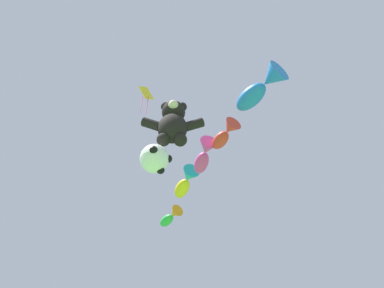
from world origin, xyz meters
name	(u,v)px	position (x,y,z in m)	size (l,w,h in m)	color
teddy_bear_kite	(173,123)	(-1.19, 2.91, 12.01)	(2.34, 1.03, 2.37)	black
soccer_ball_kite	(155,159)	(-1.71, 2.92, 10.12)	(1.08, 1.07, 0.99)	white
fish_kite_cobalt	(261,87)	(2.27, 2.53, 13.86)	(2.14, 2.42, 1.00)	blue
fish_kite_crimson	(225,134)	(0.98, 4.77, 13.61)	(1.33, 1.74, 0.74)	red
fish_kite_magenta	(204,155)	(0.12, 6.28, 13.85)	(1.15, 2.17, 0.81)	#E53F9E
fish_kite_goldfin	(185,182)	(-0.75, 8.71, 14.38)	(1.46, 2.31, 0.87)	yellow
fish_kite_emerald	(171,217)	(-1.55, 10.81, 13.75)	(1.43, 1.69, 0.69)	green
diamond_kite	(146,95)	(-2.64, 4.33, 15.87)	(0.71, 0.77, 2.24)	yellow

